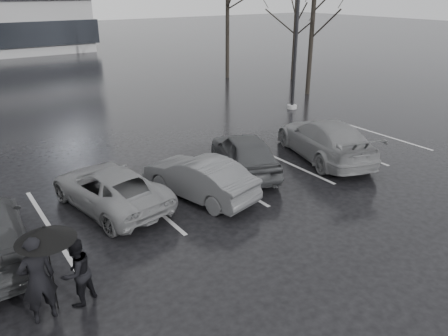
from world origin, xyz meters
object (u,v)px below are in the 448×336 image
(car_main, at_px, (244,153))
(car_west_a, at_px, (199,178))
(tree_north, at_px, (227,15))
(car_east, at_px, (325,139))
(pedestrian_right, at_px, (77,272))
(tree_ne, at_px, (296,27))
(tree_east, at_px, (312,24))
(pedestrian_left, at_px, (38,280))
(lamp_post, at_px, (297,27))
(car_west_b, at_px, (109,188))

(car_main, distance_m, car_west_a, 2.47)
(tree_north, bearing_deg, car_west_a, -127.52)
(car_east, bearing_deg, tree_north, -94.79)
(car_east, height_order, pedestrian_right, pedestrian_right)
(tree_ne, relative_size, tree_north, 0.82)
(car_main, relative_size, tree_east, 0.50)
(tree_north, bearing_deg, pedestrian_left, -133.15)
(car_main, height_order, car_west_a, car_main)
(car_west_a, height_order, tree_ne, tree_ne)
(tree_ne, bearing_deg, lamp_post, -133.03)
(tree_ne, bearing_deg, car_west_b, -147.33)
(lamp_post, bearing_deg, car_west_b, -156.29)
(car_west_a, xyz_separation_m, pedestrian_left, (-5.27, -2.86, 0.28))
(car_main, xyz_separation_m, pedestrian_right, (-6.87, -3.62, 0.05))
(car_west_a, bearing_deg, tree_ne, -155.62)
(car_main, bearing_deg, tree_north, -103.40)
(pedestrian_left, bearing_deg, car_east, -168.91)
(tree_north, bearing_deg, car_east, -112.11)
(lamp_post, bearing_deg, tree_east, 33.09)
(lamp_post, height_order, tree_ne, lamp_post)
(car_main, height_order, car_west_b, car_main)
(tree_east, bearing_deg, car_west_b, -154.20)
(car_west_a, bearing_deg, pedestrian_left, 14.05)
(car_west_a, xyz_separation_m, car_east, (5.60, 0.20, 0.09))
(tree_east, height_order, tree_ne, tree_east)
(tree_ne, bearing_deg, car_west_a, -141.15)
(car_west_b, bearing_deg, car_main, 169.13)
(car_east, distance_m, tree_east, 11.24)
(tree_ne, bearing_deg, pedestrian_left, -143.57)
(car_east, bearing_deg, car_main, 6.40)
(car_west_b, bearing_deg, tree_ne, -157.19)
(car_east, height_order, tree_north, tree_north)
(pedestrian_right, xyz_separation_m, tree_east, (17.26, 11.04, 3.27))
(tree_east, xyz_separation_m, tree_ne, (2.50, 4.00, -0.50))
(lamp_post, bearing_deg, car_east, -123.46)
(pedestrian_right, xyz_separation_m, tree_north, (16.26, 18.04, 3.52))
(car_west_a, distance_m, tree_ne, 19.74)
(car_west_b, height_order, car_east, car_east)
(car_east, distance_m, tree_ne, 15.67)
(pedestrian_right, height_order, tree_ne, tree_ne)
(car_west_b, relative_size, tree_north, 0.50)
(tree_north, bearing_deg, tree_ne, -40.60)
(lamp_post, distance_m, tree_north, 9.31)
(car_main, distance_m, pedestrian_right, 7.77)
(tree_east, bearing_deg, pedestrian_left, -148.27)
(car_west_a, relative_size, lamp_post, 0.42)
(car_west_a, relative_size, tree_north, 0.45)
(pedestrian_left, distance_m, tree_north, 25.05)
(pedestrian_right, distance_m, tree_north, 24.54)
(car_west_a, xyz_separation_m, lamp_post, (9.56, 6.20, 3.49))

